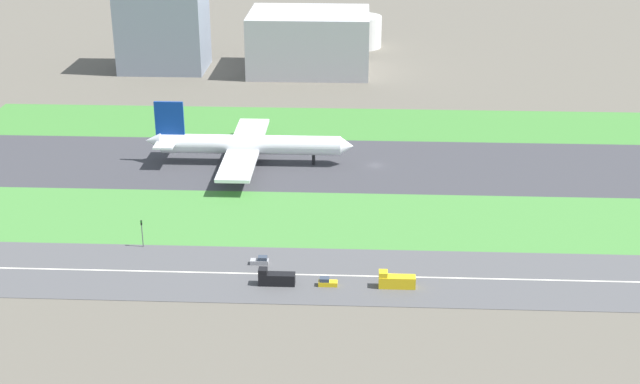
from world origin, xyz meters
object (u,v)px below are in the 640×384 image
at_px(traffic_light, 142,231).
at_px(fuel_tank_west, 360,32).
at_px(truck_0, 396,281).
at_px(terminal_building, 163,23).
at_px(airliner, 245,145).
at_px(truck_1, 276,278).
at_px(hangar_building, 309,42).
at_px(car_4, 260,261).
at_px(car_0, 327,282).

distance_m(traffic_light, fuel_tank_west, 225.44).
relative_size(truck_0, terminal_building, 0.21).
xyz_separation_m(airliner, fuel_tank_west, (34.96, 159.00, 1.14)).
relative_size(truck_0, fuel_tank_west, 0.41).
relative_size(truck_1, hangar_building, 0.17).
xyz_separation_m(car_4, traffic_light, (-30.47, 7.99, 3.37)).
bearing_deg(terminal_building, car_4, -71.33).
bearing_deg(truck_1, car_4, -64.97).
height_order(truck_0, traffic_light, traffic_light).
bearing_deg(truck_0, car_4, -17.23).
xyz_separation_m(truck_1, car_0, (11.82, 0.00, -0.75)).
relative_size(car_4, car_0, 1.00).
relative_size(airliner, hangar_building, 1.28).
distance_m(car_0, traffic_light, 50.40).
bearing_deg(car_0, hangar_building, -85.48).
bearing_deg(car_0, car_4, -31.24).
bearing_deg(truck_0, airliner, -60.40).
xyz_separation_m(truck_1, hangar_building, (-3.35, 192.00, 11.01)).
xyz_separation_m(terminal_building, hangar_building, (62.83, 0.00, -7.17)).
distance_m(truck_1, car_0, 11.84).
height_order(car_4, fuel_tank_west, fuel_tank_west).
bearing_deg(truck_0, truck_1, 0.00).
bearing_deg(truck_1, fuel_tank_west, -94.40).
bearing_deg(car_4, car_0, -31.24).
distance_m(hangar_building, fuel_tank_west, 50.19).
bearing_deg(truck_1, truck_0, -180.00).
xyz_separation_m(truck_0, car_4, (-32.25, 10.00, -0.75)).
xyz_separation_m(airliner, truck_1, (16.72, -78.00, -4.56)).
xyz_separation_m(traffic_light, fuel_tank_west, (53.37, 219.01, 3.08)).
bearing_deg(terminal_building, truck_0, -63.97).
bearing_deg(hangar_building, car_4, -90.41).
relative_size(airliner, terminal_building, 1.64).
distance_m(car_4, fuel_tank_west, 228.24).
bearing_deg(terminal_building, fuel_tank_west, 28.06).
height_order(car_4, traffic_light, traffic_light).
bearing_deg(terminal_building, truck_1, -70.98).
bearing_deg(fuel_tank_west, airliner, -102.40).
distance_m(airliner, fuel_tank_west, 162.80).
height_order(hangar_building, fuel_tank_west, hangar_building).
bearing_deg(airliner, car_0, -69.90).
relative_size(airliner, traffic_light, 9.03).
xyz_separation_m(truck_1, car_4, (-4.67, 10.00, -0.75)).
bearing_deg(truck_0, terminal_building, -63.97).
bearing_deg(truck_0, fuel_tank_west, -87.74).
bearing_deg(truck_0, hangar_building, -80.85).
xyz_separation_m(traffic_light, terminal_building, (-31.04, 174.01, 15.56)).
bearing_deg(car_4, terminal_building, 108.67).
bearing_deg(fuel_tank_west, terminal_building, -151.94).
xyz_separation_m(airliner, terminal_building, (-49.46, 114.00, 13.62)).
height_order(airliner, car_4, airliner).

